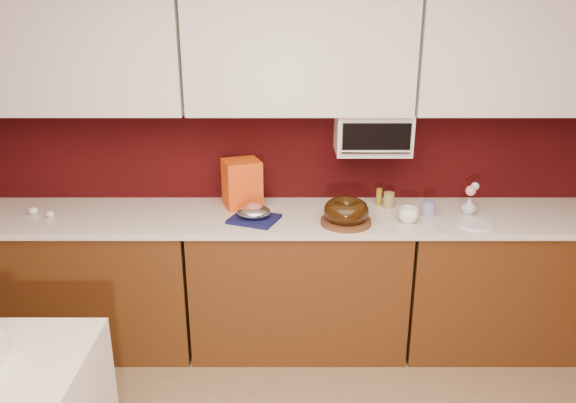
{
  "coord_description": "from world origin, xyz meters",
  "views": [
    {
      "loc": [
        -0.07,
        -1.26,
        2.14
      ],
      "look_at": [
        -0.07,
        1.84,
        1.02
      ],
      "focal_mm": 35.0,
      "sensor_mm": 36.0,
      "label": 1
    }
  ],
  "objects_px": {
    "bundt_cake": "(346,211)",
    "foil_ham_nest": "(254,212)",
    "blue_jar": "(428,208)",
    "pandoro_box": "(242,183)",
    "coffee_mug": "(409,214)",
    "flower_vase": "(469,205)",
    "toaster_oven": "(373,132)"
  },
  "relations": [
    {
      "from": "toaster_oven",
      "to": "foil_ham_nest",
      "type": "bearing_deg",
      "value": -159.69
    },
    {
      "from": "blue_jar",
      "to": "flower_vase",
      "type": "distance_m",
      "value": 0.26
    },
    {
      "from": "bundt_cake",
      "to": "foil_ham_nest",
      "type": "xyz_separation_m",
      "value": [
        -0.54,
        0.05,
        -0.03
      ]
    },
    {
      "from": "bundt_cake",
      "to": "toaster_oven",
      "type": "bearing_deg",
      "value": 60.77
    },
    {
      "from": "bundt_cake",
      "to": "pandoro_box",
      "type": "xyz_separation_m",
      "value": [
        -0.63,
        0.31,
        0.07
      ]
    },
    {
      "from": "foil_ham_nest",
      "to": "flower_vase",
      "type": "relative_size",
      "value": 1.75
    },
    {
      "from": "toaster_oven",
      "to": "bundt_cake",
      "type": "height_order",
      "value": "toaster_oven"
    },
    {
      "from": "pandoro_box",
      "to": "coffee_mug",
      "type": "xyz_separation_m",
      "value": [
        1.0,
        -0.28,
        -0.09
      ]
    },
    {
      "from": "toaster_oven",
      "to": "flower_vase",
      "type": "distance_m",
      "value": 0.74
    },
    {
      "from": "toaster_oven",
      "to": "blue_jar",
      "type": "height_order",
      "value": "toaster_oven"
    },
    {
      "from": "foil_ham_nest",
      "to": "pandoro_box",
      "type": "xyz_separation_m",
      "value": [
        -0.09,
        0.26,
        0.09
      ]
    },
    {
      "from": "foil_ham_nest",
      "to": "blue_jar",
      "type": "relative_size",
      "value": 2.12
    },
    {
      "from": "coffee_mug",
      "to": "flower_vase",
      "type": "distance_m",
      "value": 0.42
    },
    {
      "from": "bundt_cake",
      "to": "coffee_mug",
      "type": "bearing_deg",
      "value": 3.66
    },
    {
      "from": "pandoro_box",
      "to": "foil_ham_nest",
      "type": "bearing_deg",
      "value": -90.59
    },
    {
      "from": "coffee_mug",
      "to": "flower_vase",
      "type": "relative_size",
      "value": 0.98
    },
    {
      "from": "bundt_cake",
      "to": "foil_ham_nest",
      "type": "height_order",
      "value": "bundt_cake"
    },
    {
      "from": "toaster_oven",
      "to": "blue_jar",
      "type": "distance_m",
      "value": 0.57
    },
    {
      "from": "blue_jar",
      "to": "bundt_cake",
      "type": "bearing_deg",
      "value": -165.25
    },
    {
      "from": "blue_jar",
      "to": "flower_vase",
      "type": "xyz_separation_m",
      "value": [
        0.26,
        0.03,
        0.01
      ]
    },
    {
      "from": "bundt_cake",
      "to": "foil_ham_nest",
      "type": "bearing_deg",
      "value": 174.51
    },
    {
      "from": "foil_ham_nest",
      "to": "coffee_mug",
      "type": "distance_m",
      "value": 0.91
    },
    {
      "from": "foil_ham_nest",
      "to": "toaster_oven",
      "type": "bearing_deg",
      "value": 20.31
    },
    {
      "from": "blue_jar",
      "to": "flower_vase",
      "type": "relative_size",
      "value": 0.83
    },
    {
      "from": "bundt_cake",
      "to": "foil_ham_nest",
      "type": "distance_m",
      "value": 0.54
    },
    {
      "from": "bundt_cake",
      "to": "pandoro_box",
      "type": "relative_size",
      "value": 0.88
    },
    {
      "from": "coffee_mug",
      "to": "foil_ham_nest",
      "type": "bearing_deg",
      "value": 178.22
    },
    {
      "from": "flower_vase",
      "to": "coffee_mug",
      "type": "bearing_deg",
      "value": -160.06
    },
    {
      "from": "toaster_oven",
      "to": "coffee_mug",
      "type": "height_order",
      "value": "toaster_oven"
    },
    {
      "from": "coffee_mug",
      "to": "blue_jar",
      "type": "distance_m",
      "value": 0.18
    },
    {
      "from": "pandoro_box",
      "to": "coffee_mug",
      "type": "distance_m",
      "value": 1.04
    },
    {
      "from": "foil_ham_nest",
      "to": "blue_jar",
      "type": "xyz_separation_m",
      "value": [
        1.05,
        0.08,
        -0.01
      ]
    }
  ]
}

